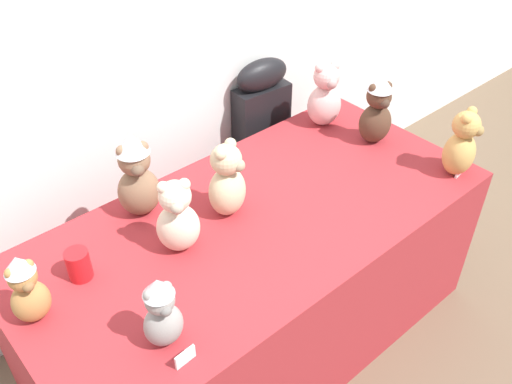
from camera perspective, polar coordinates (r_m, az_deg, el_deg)
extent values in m
plane|color=brown|center=(2.54, 3.89, -17.66)|extent=(10.00, 10.00, 0.00)
cube|color=white|center=(2.32, -11.87, 17.28)|extent=(7.00, 0.08, 2.60)
cube|color=maroon|center=(2.37, 0.00, -9.08)|extent=(1.87, 0.89, 0.71)
cube|color=black|center=(2.92, 0.53, 3.25)|extent=(0.29, 0.14, 0.85)
ellipsoid|color=black|center=(2.67, 0.59, 11.84)|extent=(0.29, 0.14, 0.15)
ellipsoid|color=gray|center=(1.70, -9.43, -13.16)|extent=(0.13, 0.12, 0.15)
sphere|color=gray|center=(1.62, -9.83, -10.75)|extent=(0.09, 0.09, 0.09)
sphere|color=gray|center=(1.59, -10.86, -10.31)|extent=(0.03, 0.03, 0.03)
sphere|color=gray|center=(1.60, -9.07, -9.56)|extent=(0.03, 0.03, 0.03)
sphere|color=slate|center=(1.60, -9.21, -11.81)|extent=(0.04, 0.04, 0.04)
cone|color=silver|center=(1.58, -10.03, -9.49)|extent=(0.09, 0.09, 0.06)
ellipsoid|color=beige|center=(2.64, 6.96, 8.78)|extent=(0.20, 0.18, 0.20)
sphere|color=beige|center=(2.58, 7.21, 11.61)|extent=(0.12, 0.12, 0.12)
sphere|color=beige|center=(2.54, 6.53, 12.42)|extent=(0.04, 0.04, 0.04)
sphere|color=beige|center=(2.57, 8.03, 12.64)|extent=(0.04, 0.04, 0.04)
sphere|color=#A88783|center=(2.54, 7.71, 10.91)|extent=(0.05, 0.05, 0.05)
ellipsoid|color=#CCB78E|center=(2.09, -2.94, 0.08)|extent=(0.20, 0.19, 0.20)
sphere|color=#CCB78E|center=(2.01, -3.08, 3.33)|extent=(0.12, 0.12, 0.12)
sphere|color=#CCB78E|center=(1.95, -3.62, 3.87)|extent=(0.04, 0.04, 0.04)
sphere|color=#CCB78E|center=(2.01, -2.63, 4.93)|extent=(0.04, 0.04, 0.04)
sphere|color=#9D8E71|center=(1.99, -1.80, 2.73)|extent=(0.05, 0.05, 0.05)
ellipsoid|color=#4C3323|center=(2.56, 12.03, 6.86)|extent=(0.18, 0.17, 0.18)
sphere|color=#4C3323|center=(2.49, 12.43, 9.51)|extent=(0.11, 0.11, 0.11)
sphere|color=#4C3323|center=(2.45, 11.88, 10.27)|extent=(0.04, 0.04, 0.04)
sphere|color=#4C3323|center=(2.49, 13.25, 10.47)|extent=(0.04, 0.04, 0.04)
sphere|color=#412E23|center=(2.46, 12.96, 8.80)|extent=(0.05, 0.05, 0.05)
cone|color=silver|center=(2.46, 12.64, 10.84)|extent=(0.11, 0.11, 0.07)
ellipsoid|color=#7F6047|center=(2.13, -11.81, 0.04)|extent=(0.19, 0.18, 0.20)
sphere|color=#7F6047|center=(2.05, -12.32, 3.23)|extent=(0.12, 0.12, 0.12)
sphere|color=#7F6047|center=(2.02, -13.50, 4.05)|extent=(0.04, 0.04, 0.04)
sphere|color=#7F6047|center=(2.03, -11.50, 4.52)|extent=(0.04, 0.04, 0.04)
sphere|color=brown|center=(2.01, -11.98, 2.23)|extent=(0.05, 0.05, 0.05)
cone|color=silver|center=(2.01, -12.59, 4.87)|extent=(0.12, 0.12, 0.08)
ellipsoid|color=tan|center=(2.44, 19.96, 3.70)|extent=(0.18, 0.16, 0.19)
sphere|color=tan|center=(2.37, 20.67, 6.43)|extent=(0.11, 0.11, 0.11)
sphere|color=tan|center=(2.32, 20.65, 6.98)|extent=(0.04, 0.04, 0.04)
sphere|color=tan|center=(2.38, 21.15, 7.67)|extent=(0.04, 0.04, 0.04)
sphere|color=olive|center=(2.37, 21.69, 5.84)|extent=(0.05, 0.05, 0.05)
ellipsoid|color=#B27A42|center=(1.87, -21.93, -10.30)|extent=(0.12, 0.10, 0.15)
sphere|color=#B27A42|center=(1.79, -22.73, -7.99)|extent=(0.09, 0.09, 0.09)
sphere|color=#B27A42|center=(1.77, -23.79, -7.59)|extent=(0.03, 0.03, 0.03)
sphere|color=#B27A42|center=(1.77, -22.20, -6.86)|extent=(0.03, 0.03, 0.03)
sphere|color=olive|center=(1.77, -22.22, -8.86)|extent=(0.04, 0.04, 0.04)
cone|color=silver|center=(1.76, -23.14, -6.80)|extent=(0.09, 0.09, 0.06)
ellipsoid|color=beige|center=(1.96, -7.91, -3.59)|extent=(0.19, 0.18, 0.19)
sphere|color=beige|center=(1.87, -8.27, -0.44)|extent=(0.11, 0.11, 0.11)
sphere|color=beige|center=(1.84, -9.46, 0.46)|extent=(0.04, 0.04, 0.04)
sphere|color=beige|center=(1.85, -7.33, 0.78)|extent=(0.04, 0.04, 0.04)
sphere|color=#ABA08A|center=(1.84, -8.05, -1.58)|extent=(0.05, 0.05, 0.05)
cylinder|color=red|center=(1.95, -17.62, -7.06)|extent=(0.08, 0.08, 0.11)
cube|color=white|center=(1.68, -7.22, -16.35)|extent=(0.07, 0.01, 0.05)
cube|color=white|center=(2.47, 20.11, 2.14)|extent=(0.07, 0.02, 0.05)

